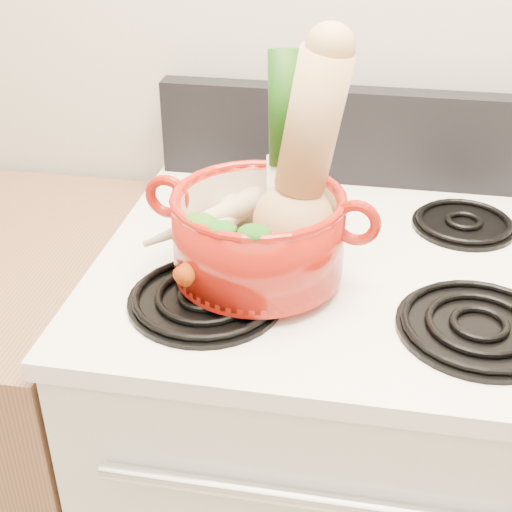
% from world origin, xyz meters
% --- Properties ---
extents(stove_body, '(0.76, 0.65, 0.92)m').
position_xyz_m(stove_body, '(0.00, 1.40, 0.46)').
color(stove_body, silver).
rests_on(stove_body, floor).
extents(cooktop, '(0.78, 0.67, 0.03)m').
position_xyz_m(cooktop, '(0.00, 1.40, 0.93)').
color(cooktop, white).
rests_on(cooktop, stove_body).
extents(control_backsplash, '(0.76, 0.05, 0.18)m').
position_xyz_m(control_backsplash, '(0.00, 1.70, 1.04)').
color(control_backsplash, black).
rests_on(control_backsplash, cooktop).
extents(oven_handle, '(0.60, 0.02, 0.02)m').
position_xyz_m(oven_handle, '(0.00, 1.06, 0.78)').
color(oven_handle, silver).
rests_on(oven_handle, stove_body).
extents(burner_front_left, '(0.22, 0.22, 0.02)m').
position_xyz_m(burner_front_left, '(-0.19, 1.24, 0.96)').
color(burner_front_left, black).
rests_on(burner_front_left, cooktop).
extents(burner_front_right, '(0.22, 0.22, 0.02)m').
position_xyz_m(burner_front_right, '(0.19, 1.24, 0.96)').
color(burner_front_right, black).
rests_on(burner_front_right, cooktop).
extents(burner_back_left, '(0.17, 0.17, 0.02)m').
position_xyz_m(burner_back_left, '(-0.19, 1.54, 0.96)').
color(burner_back_left, black).
rests_on(burner_back_left, cooktop).
extents(burner_back_right, '(0.17, 0.17, 0.02)m').
position_xyz_m(burner_back_right, '(0.19, 1.54, 0.96)').
color(burner_back_right, black).
rests_on(burner_back_right, cooktop).
extents(dutch_oven, '(0.28, 0.28, 0.12)m').
position_xyz_m(dutch_oven, '(-0.13, 1.31, 1.03)').
color(dutch_oven, maroon).
rests_on(dutch_oven, burner_front_left).
extents(pot_handle_left, '(0.07, 0.02, 0.07)m').
position_xyz_m(pot_handle_left, '(-0.27, 1.33, 1.07)').
color(pot_handle_left, maroon).
rests_on(pot_handle_left, dutch_oven).
extents(pot_handle_right, '(0.07, 0.02, 0.07)m').
position_xyz_m(pot_handle_right, '(0.01, 1.29, 1.07)').
color(pot_handle_right, maroon).
rests_on(pot_handle_right, dutch_oven).
extents(squash, '(0.21, 0.19, 0.33)m').
position_xyz_m(squash, '(-0.08, 1.33, 1.15)').
color(squash, tan).
rests_on(squash, dutch_oven).
extents(leek, '(0.07, 0.11, 0.30)m').
position_xyz_m(leek, '(-0.10, 1.37, 1.14)').
color(leek, silver).
rests_on(leek, dutch_oven).
extents(ginger, '(0.09, 0.07, 0.05)m').
position_xyz_m(ginger, '(-0.10, 1.37, 1.02)').
color(ginger, tan).
rests_on(ginger, dutch_oven).
extents(parsnip_0, '(0.05, 0.23, 0.06)m').
position_xyz_m(parsnip_0, '(-0.19, 1.36, 1.02)').
color(parsnip_0, beige).
rests_on(parsnip_0, dutch_oven).
extents(parsnip_1, '(0.13, 0.22, 0.06)m').
position_xyz_m(parsnip_1, '(-0.19, 1.34, 1.03)').
color(parsnip_1, beige).
rests_on(parsnip_1, dutch_oven).
extents(parsnip_2, '(0.06, 0.20, 0.06)m').
position_xyz_m(parsnip_2, '(-0.19, 1.37, 1.03)').
color(parsnip_2, beige).
rests_on(parsnip_2, dutch_oven).
extents(parsnip_3, '(0.17, 0.15, 0.06)m').
position_xyz_m(parsnip_3, '(-0.22, 1.33, 1.03)').
color(parsnip_3, beige).
rests_on(parsnip_3, dutch_oven).
extents(carrot_0, '(0.10, 0.15, 0.04)m').
position_xyz_m(carrot_0, '(-0.16, 1.28, 1.01)').
color(carrot_0, '#BC3809').
rests_on(carrot_0, dutch_oven).
extents(carrot_1, '(0.08, 0.15, 0.04)m').
position_xyz_m(carrot_1, '(-0.19, 1.27, 1.01)').
color(carrot_1, '#CA380A').
rests_on(carrot_1, dutch_oven).
extents(carrot_2, '(0.06, 0.19, 0.05)m').
position_xyz_m(carrot_2, '(-0.12, 1.28, 1.03)').
color(carrot_2, '#B83C09').
rests_on(carrot_2, dutch_oven).
extents(carrot_3, '(0.09, 0.14, 0.04)m').
position_xyz_m(carrot_3, '(-0.13, 1.26, 1.03)').
color(carrot_3, '#CE500A').
rests_on(carrot_3, dutch_oven).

